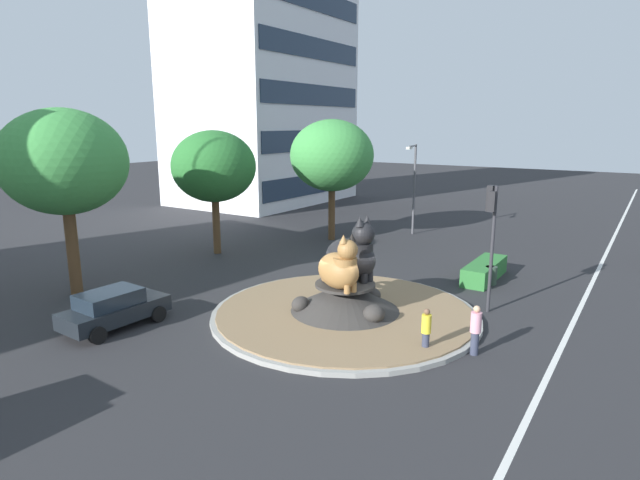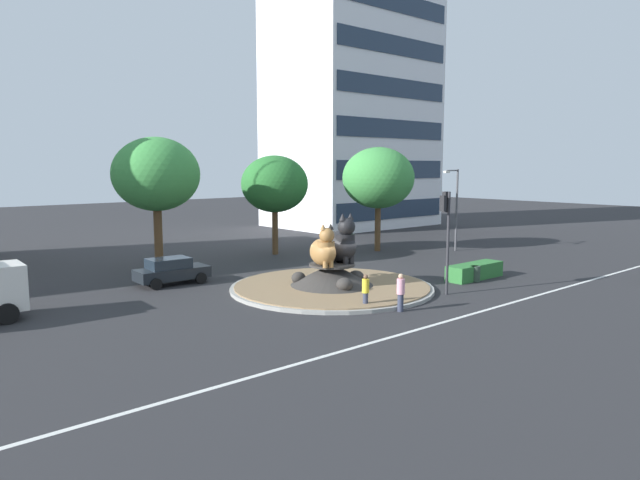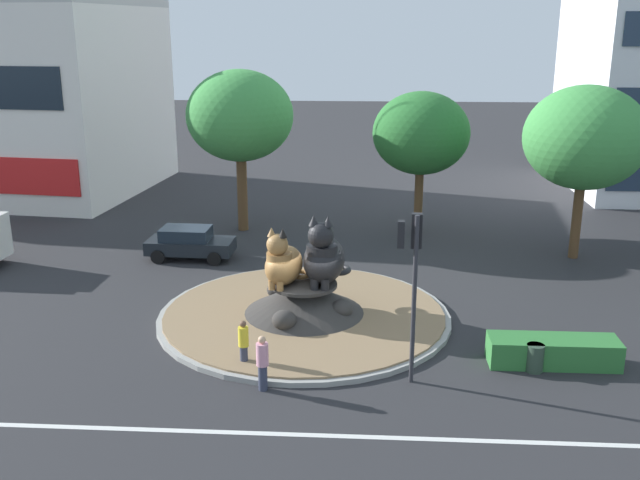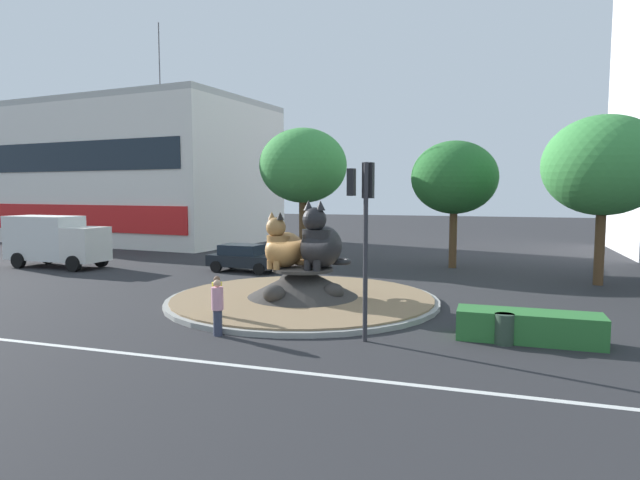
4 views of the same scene
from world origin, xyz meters
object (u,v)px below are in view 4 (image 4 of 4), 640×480
at_px(litter_bin, 504,329).
at_px(broadleaf_tree_behind_island, 303,166).
at_px(traffic_light_mast, 364,211).
at_px(pedestrian_yellow_shirt, 217,298).
at_px(third_tree_left, 454,178).
at_px(hatchback_near_shophouse, 244,257).
at_px(cat_statue_tabby, 283,247).
at_px(pedestrian_pink_shirt, 218,306).
at_px(cat_statue_black, 320,244).
at_px(shophouse_block, 123,174).
at_px(second_tree_near_tower, 603,166).
at_px(delivery_box_truck, 55,240).

bearing_deg(litter_bin, broadleaf_tree_behind_island, 127.04).
relative_size(traffic_light_mast, pedestrian_yellow_shirt, 3.29).
bearing_deg(third_tree_left, hatchback_near_shophouse, -154.94).
height_order(cat_statue_tabby, third_tree_left, third_tree_left).
distance_m(cat_statue_tabby, pedestrian_pink_shirt, 5.54).
bearing_deg(cat_statue_black, pedestrian_yellow_shirt, -21.59).
relative_size(shophouse_block, pedestrian_yellow_shirt, 17.31).
bearing_deg(pedestrian_yellow_shirt, broadleaf_tree_behind_island, 34.63).
xyz_separation_m(cat_statue_tabby, shophouse_block, (-24.92, 22.10, 3.86)).
bearing_deg(hatchback_near_shophouse, second_tree_near_tower, 6.51).
xyz_separation_m(broadleaf_tree_behind_island, delivery_box_truck, (-13.03, -7.04, -4.44)).
bearing_deg(broadleaf_tree_behind_island, pedestrian_yellow_shirt, -80.57).
bearing_deg(shophouse_block, traffic_light_mast, -35.91).
bearing_deg(second_tree_near_tower, cat_statue_black, -144.61).
height_order(cat_statue_tabby, hatchback_near_shophouse, cat_statue_tabby).
bearing_deg(third_tree_left, traffic_light_mast, -94.81).
bearing_deg(traffic_light_mast, shophouse_block, 51.45).
height_order(traffic_light_mast, hatchback_near_shophouse, traffic_light_mast).
relative_size(cat_statue_tabby, second_tree_near_tower, 0.28).
relative_size(traffic_light_mast, third_tree_left, 0.72).
bearing_deg(pedestrian_yellow_shirt, third_tree_left, 2.87).
distance_m(pedestrian_yellow_shirt, litter_bin, 9.27).
bearing_deg(litter_bin, hatchback_near_shophouse, 141.93).
bearing_deg(delivery_box_truck, third_tree_left, 19.90).
height_order(cat_statue_tabby, traffic_light_mast, traffic_light_mast).
bearing_deg(traffic_light_mast, cat_statue_black, 35.03).
xyz_separation_m(shophouse_block, broadleaf_tree_behind_island, (21.40, -9.92, -0.03)).
bearing_deg(cat_statue_tabby, shophouse_block, -113.59).
height_order(cat_statue_black, second_tree_near_tower, second_tree_near_tower).
bearing_deg(broadleaf_tree_behind_island, pedestrian_pink_shirt, -78.77).
distance_m(shophouse_block, pedestrian_pink_shirt, 37.44).
distance_m(cat_statue_black, traffic_light_mast, 5.77).
bearing_deg(cat_statue_black, hatchback_near_shophouse, -128.04).
relative_size(third_tree_left, pedestrian_pink_shirt, 4.20).
distance_m(broadleaf_tree_behind_island, pedestrian_pink_shirt, 18.63).
height_order(broadleaf_tree_behind_island, pedestrian_yellow_shirt, broadleaf_tree_behind_island).
height_order(cat_statue_tabby, cat_statue_black, cat_statue_black).
bearing_deg(shophouse_block, second_tree_near_tower, -13.67).
bearing_deg(pedestrian_yellow_shirt, shophouse_block, 67.96).
distance_m(traffic_light_mast, hatchback_near_shophouse, 15.32).
distance_m(second_tree_near_tower, pedestrian_yellow_shirt, 19.03).
bearing_deg(shophouse_block, litter_bin, -31.34).
bearing_deg(third_tree_left, shophouse_block, 162.10).
xyz_separation_m(cat_statue_black, traffic_light_mast, (2.90, -4.76, 1.48)).
bearing_deg(cat_statue_tabby, hatchback_near_shophouse, -125.51).
bearing_deg(delivery_box_truck, cat_statue_black, -12.72).
distance_m(third_tree_left, pedestrian_yellow_shirt, 17.98).
height_order(second_tree_near_tower, hatchback_near_shophouse, second_tree_near_tower).
relative_size(shophouse_block, hatchback_near_shophouse, 6.85).
bearing_deg(litter_bin, pedestrian_yellow_shirt, -178.07).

